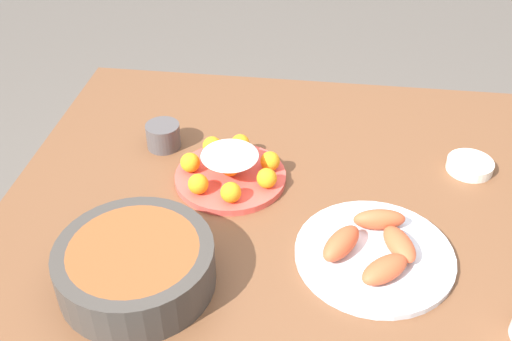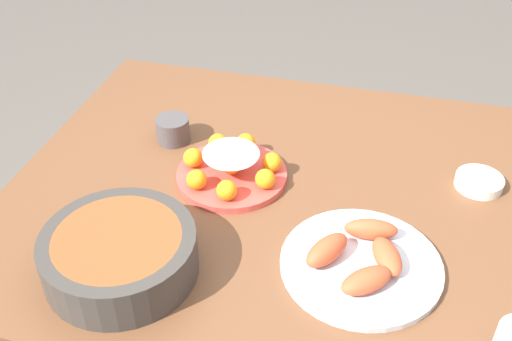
{
  "view_description": "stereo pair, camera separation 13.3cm",
  "coord_description": "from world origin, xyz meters",
  "px_view_note": "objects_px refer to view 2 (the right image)",
  "views": [
    {
      "loc": [
        -0.08,
        1.06,
        1.62
      ],
      "look_at": [
        0.06,
        -0.01,
        0.81
      ],
      "focal_mm": 42.0,
      "sensor_mm": 36.0,
      "label": 1
    },
    {
      "loc": [
        -0.21,
        1.03,
        1.62
      ],
      "look_at": [
        0.06,
        -0.01,
        0.81
      ],
      "focal_mm": 42.0,
      "sensor_mm": 36.0,
      "label": 2
    }
  ],
  "objects_px": {
    "cake_plate": "(231,168)",
    "seafood_platter": "(361,261)",
    "serving_bowl": "(120,253)",
    "cup_near": "(173,130)",
    "dining_table": "(280,223)",
    "sauce_bowl": "(479,181)"
  },
  "relations": [
    {
      "from": "serving_bowl",
      "to": "cup_near",
      "type": "distance_m",
      "value": 0.45
    },
    {
      "from": "serving_bowl",
      "to": "seafood_platter",
      "type": "height_order",
      "value": "serving_bowl"
    },
    {
      "from": "seafood_platter",
      "to": "cup_near",
      "type": "height_order",
      "value": "cup_near"
    },
    {
      "from": "dining_table",
      "to": "serving_bowl",
      "type": "height_order",
      "value": "serving_bowl"
    },
    {
      "from": "cake_plate",
      "to": "seafood_platter",
      "type": "relative_size",
      "value": 0.81
    },
    {
      "from": "cup_near",
      "to": "seafood_platter",
      "type": "bearing_deg",
      "value": 147.76
    },
    {
      "from": "sauce_bowl",
      "to": "seafood_platter",
      "type": "distance_m",
      "value": 0.4
    },
    {
      "from": "cake_plate",
      "to": "serving_bowl",
      "type": "xyz_separation_m",
      "value": [
        0.12,
        0.33,
        0.02
      ]
    },
    {
      "from": "serving_bowl",
      "to": "sauce_bowl",
      "type": "height_order",
      "value": "serving_bowl"
    },
    {
      "from": "sauce_bowl",
      "to": "seafood_platter",
      "type": "xyz_separation_m",
      "value": [
        0.23,
        0.32,
        0.0
      ]
    },
    {
      "from": "cake_plate",
      "to": "seafood_platter",
      "type": "bearing_deg",
      "value": 147.1
    },
    {
      "from": "sauce_bowl",
      "to": "seafood_platter",
      "type": "relative_size",
      "value": 0.34
    },
    {
      "from": "dining_table",
      "to": "cup_near",
      "type": "xyz_separation_m",
      "value": [
        0.31,
        -0.13,
        0.13
      ]
    },
    {
      "from": "sauce_bowl",
      "to": "seafood_platter",
      "type": "bearing_deg",
      "value": 54.18
    },
    {
      "from": "dining_table",
      "to": "sauce_bowl",
      "type": "distance_m",
      "value": 0.47
    },
    {
      "from": "sauce_bowl",
      "to": "cake_plate",
      "type": "bearing_deg",
      "value": 11.44
    },
    {
      "from": "dining_table",
      "to": "cup_near",
      "type": "distance_m",
      "value": 0.36
    },
    {
      "from": "dining_table",
      "to": "seafood_platter",
      "type": "xyz_separation_m",
      "value": [
        -0.2,
        0.19,
        0.12
      ]
    },
    {
      "from": "seafood_platter",
      "to": "sauce_bowl",
      "type": "bearing_deg",
      "value": -125.82
    },
    {
      "from": "dining_table",
      "to": "cup_near",
      "type": "bearing_deg",
      "value": -23.05
    },
    {
      "from": "serving_bowl",
      "to": "seafood_platter",
      "type": "relative_size",
      "value": 0.94
    },
    {
      "from": "cake_plate",
      "to": "cup_near",
      "type": "relative_size",
      "value": 3.08
    }
  ]
}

